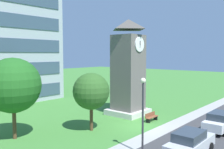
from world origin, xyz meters
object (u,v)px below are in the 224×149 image
clock_tower (128,72)px  tree_near_tower (91,91)px  street_lamp (143,106)px  parked_car_silver (190,143)px  park_bench (151,117)px  parked_car_white (220,121)px  tree_streetside (13,85)px

clock_tower → tree_near_tower: (-6.93, -1.08, -1.25)m
clock_tower → street_lamp: size_ratio=2.04×
clock_tower → street_lamp: clock_tower is taller
parked_car_silver → clock_tower: bearing=57.2°
clock_tower → park_bench: size_ratio=5.93×
tree_near_tower → park_bench: bearing=-22.4°
park_bench → parked_car_white: size_ratio=0.38×
clock_tower → park_bench: clock_tower is taller
street_lamp → tree_near_tower: bearing=77.3°
parked_car_silver → tree_near_tower: bearing=92.9°
park_bench → parked_car_silver: size_ratio=0.38×
parked_car_white → street_lamp: bearing=165.0°
tree_streetside → parked_car_white: 18.02m
clock_tower → street_lamp: (-8.37, -7.49, -1.48)m
parked_car_silver → parked_car_white: (6.99, 0.19, -0.00)m
tree_near_tower → parked_car_white: bearing=-49.7°
clock_tower → park_bench: bearing=-103.0°
street_lamp → parked_car_white: 9.52m
park_bench → parked_car_white: bearing=-77.9°
clock_tower → parked_car_silver: bearing=-122.8°
tree_near_tower → parked_car_silver: (0.45, -8.98, -2.67)m
tree_near_tower → tree_streetside: size_ratio=0.79×
park_bench → street_lamp: street_lamp is taller
tree_streetside → park_bench: bearing=-26.0°
clock_tower → parked_car_silver: (-6.48, -10.06, -3.92)m
park_bench → parked_car_white: parked_car_white is taller
street_lamp → tree_streetside: (-4.13, 9.58, 1.05)m
clock_tower → tree_streetside: clock_tower is taller
tree_near_tower → parked_car_white: (7.44, -8.79, -2.68)m
park_bench → parked_car_silver: 8.60m
clock_tower → tree_streetside: 12.68m
street_lamp → tree_streetside: bearing=113.3°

